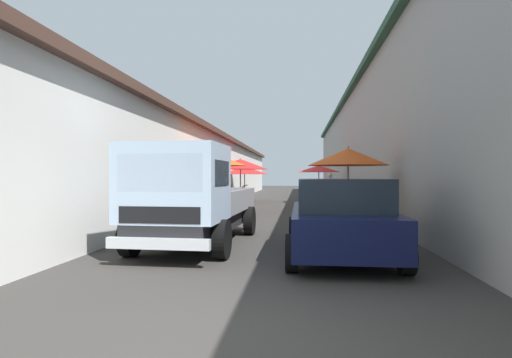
{
  "coord_description": "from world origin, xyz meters",
  "views": [
    {
      "loc": [
        -3.36,
        -0.72,
        1.5
      ],
      "look_at": [
        9.08,
        0.62,
        1.41
      ],
      "focal_mm": 28.23,
      "sensor_mm": 36.0,
      "label": 1
    }
  ],
  "objects_px": {
    "fruit_stall_near_right": "(215,166)",
    "fruit_stall_far_right": "(241,169)",
    "vendor_by_crates": "(330,188)",
    "parked_scooter": "(243,202)",
    "hatchback_car": "(340,217)",
    "plastic_stool": "(332,202)",
    "fruit_stall_far_left": "(318,173)",
    "fruit_stall_mid_lane": "(245,173)",
    "delivery_truck": "(187,199)",
    "fruit_stall_near_left": "(348,168)"
  },
  "relations": [
    {
      "from": "vendor_by_crates",
      "to": "parked_scooter",
      "type": "height_order",
      "value": "vendor_by_crates"
    },
    {
      "from": "fruit_stall_near_left",
      "to": "parked_scooter",
      "type": "xyz_separation_m",
      "value": [
        4.94,
        3.54,
        -1.28
      ]
    },
    {
      "from": "fruit_stall_near_right",
      "to": "hatchback_car",
      "type": "bearing_deg",
      "value": -151.36
    },
    {
      "from": "delivery_truck",
      "to": "parked_scooter",
      "type": "relative_size",
      "value": 2.95
    },
    {
      "from": "fruit_stall_near_left",
      "to": "parked_scooter",
      "type": "bearing_deg",
      "value": 35.61
    },
    {
      "from": "fruit_stall_far_right",
      "to": "parked_scooter",
      "type": "height_order",
      "value": "fruit_stall_far_right"
    },
    {
      "from": "vendor_by_crates",
      "to": "hatchback_car",
      "type": "bearing_deg",
      "value": 176.59
    },
    {
      "from": "fruit_stall_far_left",
      "to": "fruit_stall_near_right",
      "type": "relative_size",
      "value": 0.98
    },
    {
      "from": "fruit_stall_mid_lane",
      "to": "plastic_stool",
      "type": "xyz_separation_m",
      "value": [
        -4.87,
        -4.57,
        -1.33
      ]
    },
    {
      "from": "fruit_stall_near_right",
      "to": "vendor_by_crates",
      "type": "bearing_deg",
      "value": -48.46
    },
    {
      "from": "plastic_stool",
      "to": "fruit_stall_mid_lane",
      "type": "bearing_deg",
      "value": 43.2
    },
    {
      "from": "fruit_stall_far_left",
      "to": "fruit_stall_near_left",
      "type": "distance_m",
      "value": 11.49
    },
    {
      "from": "hatchback_car",
      "to": "fruit_stall_near_left",
      "type": "bearing_deg",
      "value": -9.11
    },
    {
      "from": "hatchback_car",
      "to": "vendor_by_crates",
      "type": "distance_m",
      "value": 11.01
    },
    {
      "from": "fruit_stall_mid_lane",
      "to": "parked_scooter",
      "type": "xyz_separation_m",
      "value": [
        -6.98,
        -0.89,
        -1.2
      ]
    },
    {
      "from": "fruit_stall_mid_lane",
      "to": "delivery_truck",
      "type": "relative_size",
      "value": 0.56
    },
    {
      "from": "fruit_stall_far_right",
      "to": "plastic_stool",
      "type": "bearing_deg",
      "value": -84.39
    },
    {
      "from": "fruit_stall_far_left",
      "to": "fruit_stall_far_right",
      "type": "height_order",
      "value": "fruit_stall_far_right"
    },
    {
      "from": "fruit_stall_mid_lane",
      "to": "delivery_truck",
      "type": "xyz_separation_m",
      "value": [
        -15.14,
        -0.9,
        -0.61
      ]
    },
    {
      "from": "fruit_stall_near_right",
      "to": "fruit_stall_far_right",
      "type": "xyz_separation_m",
      "value": [
        3.12,
        -0.52,
        -0.05
      ]
    },
    {
      "from": "fruit_stall_near_right",
      "to": "fruit_stall_far_right",
      "type": "bearing_deg",
      "value": -9.43
    },
    {
      "from": "fruit_stall_far_left",
      "to": "hatchback_car",
      "type": "distance_m",
      "value": 14.99
    },
    {
      "from": "fruit_stall_far_left",
      "to": "parked_scooter",
      "type": "distance_m",
      "value": 7.42
    },
    {
      "from": "fruit_stall_far_right",
      "to": "fruit_stall_near_left",
      "type": "bearing_deg",
      "value": -149.83
    },
    {
      "from": "hatchback_car",
      "to": "plastic_stool",
      "type": "distance_m",
      "value": 10.56
    },
    {
      "from": "hatchback_car",
      "to": "delivery_truck",
      "type": "height_order",
      "value": "delivery_truck"
    },
    {
      "from": "fruit_stall_far_left",
      "to": "parked_scooter",
      "type": "height_order",
      "value": "fruit_stall_far_left"
    },
    {
      "from": "fruit_stall_near_right",
      "to": "parked_scooter",
      "type": "distance_m",
      "value": 2.17
    },
    {
      "from": "fruit_stall_far_left",
      "to": "fruit_stall_far_right",
      "type": "relative_size",
      "value": 0.97
    },
    {
      "from": "fruit_stall_mid_lane",
      "to": "fruit_stall_near_right",
      "type": "distance_m",
      "value": 8.38
    },
    {
      "from": "fruit_stall_far_left",
      "to": "fruit_stall_far_right",
      "type": "distance_m",
      "value": 6.04
    },
    {
      "from": "delivery_truck",
      "to": "plastic_stool",
      "type": "bearing_deg",
      "value": -19.67
    },
    {
      "from": "plastic_stool",
      "to": "fruit_stall_far_right",
      "type": "bearing_deg",
      "value": 95.61
    },
    {
      "from": "fruit_stall_far_left",
      "to": "fruit_stall_mid_lane",
      "type": "height_order",
      "value": "fruit_stall_far_left"
    },
    {
      "from": "fruit_stall_mid_lane",
      "to": "hatchback_car",
      "type": "xyz_separation_m",
      "value": [
        -15.39,
        -3.87,
        -0.92
      ]
    },
    {
      "from": "fruit_stall_far_right",
      "to": "plastic_stool",
      "type": "distance_m",
      "value": 4.3
    },
    {
      "from": "fruit_stall_mid_lane",
      "to": "fruit_stall_near_left",
      "type": "bearing_deg",
      "value": -159.62
    },
    {
      "from": "hatchback_car",
      "to": "delivery_truck",
      "type": "xyz_separation_m",
      "value": [
        0.25,
        2.97,
        0.3
      ]
    },
    {
      "from": "fruit_stall_far_left",
      "to": "plastic_stool",
      "type": "distance_m",
      "value": 4.65
    },
    {
      "from": "fruit_stall_far_right",
      "to": "plastic_stool",
      "type": "relative_size",
      "value": 5.61
    },
    {
      "from": "plastic_stool",
      "to": "delivery_truck",
      "type": "bearing_deg",
      "value": 160.33
    },
    {
      "from": "delivery_truck",
      "to": "plastic_stool",
      "type": "distance_m",
      "value": 10.93
    },
    {
      "from": "parked_scooter",
      "to": "plastic_stool",
      "type": "xyz_separation_m",
      "value": [
        2.11,
        -3.68,
        -0.12
      ]
    },
    {
      "from": "hatchback_car",
      "to": "vendor_by_crates",
      "type": "relative_size",
      "value": 2.39
    },
    {
      "from": "parked_scooter",
      "to": "vendor_by_crates",
      "type": "bearing_deg",
      "value": -54.75
    },
    {
      "from": "hatchback_car",
      "to": "delivery_truck",
      "type": "relative_size",
      "value": 0.79
    },
    {
      "from": "fruit_stall_mid_lane",
      "to": "fruit_stall_near_right",
      "type": "bearing_deg",
      "value": -179.73
    },
    {
      "from": "fruit_stall_near_right",
      "to": "fruit_stall_near_left",
      "type": "bearing_deg",
      "value": -128.89
    },
    {
      "from": "fruit_stall_mid_lane",
      "to": "hatchback_car",
      "type": "bearing_deg",
      "value": -165.88
    },
    {
      "from": "fruit_stall_far_right",
      "to": "parked_scooter",
      "type": "relative_size",
      "value": 1.44
    }
  ]
}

